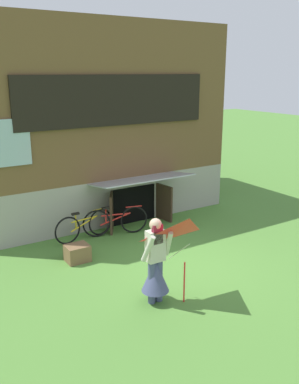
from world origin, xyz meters
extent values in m
plane|color=#4C7F33|center=(0.00, 0.00, 0.00)|extent=(60.00, 60.00, 0.00)
cube|color=#9E998E|center=(0.00, 5.40, 0.67)|extent=(7.51, 4.80, 1.34)
cube|color=brown|center=(0.00, 5.40, 3.44)|extent=(7.51, 4.80, 4.20)
cube|color=black|center=(0.00, 2.96, 3.47)|extent=(5.45, 0.08, 1.30)
cube|color=#9EB7C6|center=(0.00, 2.98, 3.47)|extent=(5.29, 0.04, 1.18)
cube|color=#9EB7C6|center=(-2.79, 2.97, 2.60)|extent=(0.90, 0.06, 1.10)
cube|color=black|center=(0.49, 2.98, 0.53)|extent=(1.40, 0.03, 1.05)
cube|color=#3D2B1E|center=(-0.36, 2.70, 0.53)|extent=(0.40, 0.64, 1.05)
cube|color=#3D2B1E|center=(1.34, 2.70, 0.53)|extent=(0.16, 0.70, 1.05)
cube|color=#999EA8|center=(0.49, 2.45, 1.39)|extent=(2.78, 1.09, 0.18)
cylinder|color=#474C75|center=(-1.45, -1.03, 0.42)|extent=(0.14, 0.14, 0.84)
cylinder|color=#474C75|center=(-1.29, -1.03, 0.42)|extent=(0.14, 0.14, 0.84)
cone|color=#474C75|center=(-1.37, -1.03, 0.55)|extent=(0.52, 0.52, 0.63)
cube|color=beige|center=(-1.37, -1.03, 1.14)|extent=(0.34, 0.20, 0.60)
cylinder|color=beige|center=(-1.59, -1.13, 1.17)|extent=(0.17, 0.33, 0.55)
cylinder|color=beige|center=(-1.15, -1.13, 1.17)|extent=(0.17, 0.33, 0.55)
cube|color=maroon|center=(-1.37, -1.09, 1.39)|extent=(0.20, 0.08, 0.36)
sphere|color=#D8AD8E|center=(-1.37, -1.03, 1.55)|extent=(0.23, 0.23, 0.23)
pyramid|color=red|center=(-1.05, -1.60, 1.36)|extent=(0.99, 0.77, 0.60)
cylinder|color=beige|center=(-1.02, -1.28, 1.04)|extent=(0.01, 0.61, 0.52)
cylinder|color=red|center=(-0.92, -1.33, 0.41)|extent=(0.03, 0.03, 0.81)
torus|color=black|center=(0.08, 2.26, 0.37)|extent=(0.73, 0.23, 0.74)
torus|color=black|center=(-0.90, 2.51, 0.37)|extent=(0.73, 0.23, 0.74)
cylinder|color=red|center=(-0.41, 2.39, 0.56)|extent=(0.74, 0.22, 0.04)
cylinder|color=red|center=(-0.41, 2.39, 0.44)|extent=(0.81, 0.24, 0.30)
cylinder|color=red|center=(-0.65, 2.45, 0.56)|extent=(0.04, 0.04, 0.42)
cube|color=black|center=(-0.65, 2.45, 0.77)|extent=(0.20, 0.08, 0.05)
cylinder|color=red|center=(0.08, 2.26, 0.74)|extent=(0.43, 0.14, 0.03)
torus|color=black|center=(-0.75, 2.60, 0.36)|extent=(0.72, 0.14, 0.72)
torus|color=black|center=(-1.72, 2.47, 0.36)|extent=(0.72, 0.14, 0.72)
cylinder|color=gold|center=(-1.23, 2.54, 0.55)|extent=(0.73, 0.14, 0.04)
cylinder|color=gold|center=(-1.23, 2.54, 0.43)|extent=(0.80, 0.15, 0.29)
cylinder|color=gold|center=(-1.48, 2.50, 0.55)|extent=(0.04, 0.04, 0.41)
cube|color=black|center=(-1.48, 2.50, 0.75)|extent=(0.20, 0.08, 0.05)
cylinder|color=gold|center=(-0.75, 2.60, 0.72)|extent=(0.44, 0.09, 0.03)
cube|color=brown|center=(-1.91, 1.42, 0.19)|extent=(0.52, 0.44, 0.39)
camera|label=1|loc=(-5.27, -6.99, 4.19)|focal=39.52mm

